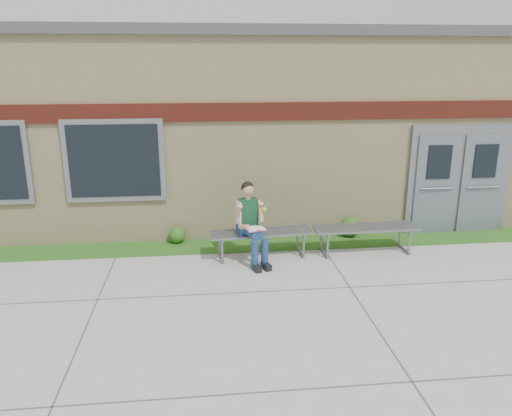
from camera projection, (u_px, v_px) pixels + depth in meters
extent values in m
plane|color=#9E9E99|center=(295.00, 305.00, 7.54)|extent=(80.00, 80.00, 0.00)
cube|color=#224A13|center=(271.00, 244.00, 10.01)|extent=(16.00, 0.80, 0.02)
cube|color=beige|center=(254.00, 124.00, 12.68)|extent=(16.00, 6.00, 4.00)
cube|color=#3F3F42|center=(253.00, 37.00, 12.08)|extent=(16.20, 6.20, 0.20)
cube|color=maroon|center=(270.00, 112.00, 9.62)|extent=(16.00, 0.06, 0.35)
cube|color=slate|center=(115.00, 161.00, 9.56)|extent=(1.90, 0.08, 1.60)
cube|color=black|center=(114.00, 161.00, 9.52)|extent=(1.70, 0.04, 1.40)
cube|color=slate|center=(458.00, 180.00, 10.44)|extent=(2.20, 0.08, 2.30)
cube|color=slate|center=(436.00, 185.00, 10.37)|extent=(0.92, 0.06, 2.10)
cube|color=slate|center=(481.00, 184.00, 10.48)|extent=(0.92, 0.06, 2.10)
cube|color=slate|center=(261.00, 232.00, 9.28)|extent=(1.94, 0.67, 0.04)
cube|color=slate|center=(221.00, 247.00, 9.27)|extent=(0.09, 0.53, 0.43)
cube|color=slate|center=(301.00, 244.00, 9.43)|extent=(0.09, 0.53, 0.43)
cube|color=slate|center=(366.00, 227.00, 9.48)|extent=(2.00, 0.60, 0.04)
cube|color=slate|center=(324.00, 242.00, 9.47)|extent=(0.06, 0.55, 0.45)
cube|color=slate|center=(405.00, 239.00, 9.64)|extent=(0.06, 0.55, 0.45)
cube|color=navy|center=(248.00, 228.00, 9.17)|extent=(0.42, 0.34, 0.17)
cube|color=#0D3219|center=(248.00, 212.00, 9.06)|extent=(0.38, 0.30, 0.49)
sphere|color=tan|center=(248.00, 189.00, 8.93)|extent=(0.28, 0.28, 0.22)
sphere|color=black|center=(248.00, 188.00, 8.94)|extent=(0.29, 0.29, 0.23)
cylinder|color=navy|center=(248.00, 233.00, 8.88)|extent=(0.28, 0.47, 0.16)
cylinder|color=navy|center=(258.00, 231.00, 8.95)|extent=(0.28, 0.47, 0.16)
cylinder|color=navy|center=(255.00, 255.00, 8.76)|extent=(0.13, 0.13, 0.53)
cylinder|color=navy|center=(265.00, 253.00, 8.83)|extent=(0.13, 0.13, 0.53)
cube|color=black|center=(256.00, 268.00, 8.76)|extent=(0.18, 0.29, 0.11)
cube|color=black|center=(266.00, 266.00, 8.83)|extent=(0.18, 0.29, 0.11)
cylinder|color=tan|center=(239.00, 211.00, 8.91)|extent=(0.16, 0.25, 0.28)
cylinder|color=tan|center=(259.00, 208.00, 9.06)|extent=(0.16, 0.25, 0.28)
cube|color=white|center=(256.00, 228.00, 8.78)|extent=(0.38, 0.32, 0.02)
cube|color=#C74A67|center=(256.00, 229.00, 8.78)|extent=(0.38, 0.33, 0.01)
sphere|color=#88CA35|center=(264.00, 210.00, 8.93)|extent=(0.09, 0.09, 0.09)
sphere|color=#224A13|center=(177.00, 235.00, 10.00)|extent=(0.34, 0.34, 0.34)
sphere|color=#224A13|center=(350.00, 227.00, 10.36)|extent=(0.41, 0.41, 0.41)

